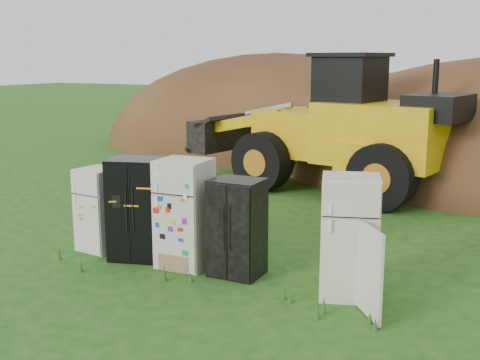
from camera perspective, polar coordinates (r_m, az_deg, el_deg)
The scene contains 9 objects.
ground at distance 10.51m, azimuth -2.64°, elevation -8.54°, with size 120.00×120.00×0.00m, color #1E5015.
fridge_leftmost at distance 11.67m, azimuth -13.18°, elevation -2.74°, with size 0.70×0.67×1.58m, color silver, non-canonical shape.
fridge_black_side at distance 11.03m, azimuth -9.66°, elevation -2.71°, with size 0.96×0.76×1.84m, color black, non-canonical shape.
fridge_sticker at distance 10.50m, azimuth -5.27°, elevation -3.16°, with size 0.85×0.78×1.90m, color silver, non-canonical shape.
fridge_dark_mid at distance 10.05m, azimuth -0.28°, elevation -4.53°, with size 0.84×0.68×1.64m, color black, non-canonical shape.
fridge_open_door at distance 9.30m, azimuth 10.32°, elevation -5.32°, with size 0.85×0.78×1.88m, color silver, non-canonical shape.
wheel_loader at distance 16.79m, azimuth 7.41°, elevation 5.48°, with size 7.71×3.13×3.73m, color gold, non-canonical shape.
dirt_mound_left at distance 25.20m, azimuth 3.51°, elevation 3.27°, with size 15.11×11.33×7.61m, color #422315.
dirt_mound_back at distance 26.69m, azimuth 17.78°, elevation 3.20°, with size 17.37×11.58×6.12m, color #422315.
Camera 1 is at (4.89, -8.57, 3.60)m, focal length 45.00 mm.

